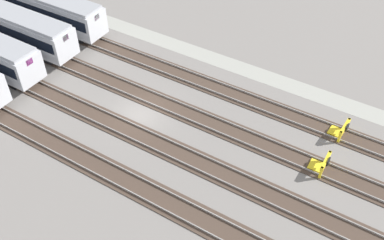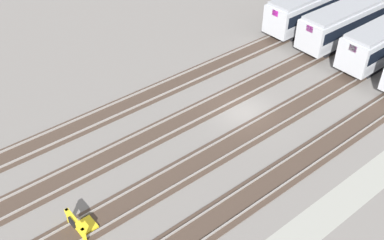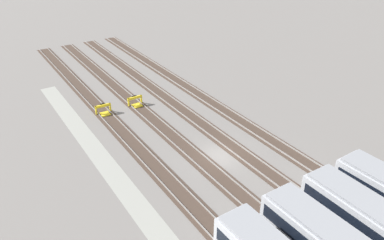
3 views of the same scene
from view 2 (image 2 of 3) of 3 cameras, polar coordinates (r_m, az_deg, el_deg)
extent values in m
plane|color=gray|center=(34.79, 6.62, 1.00)|extent=(400.00, 400.00, 0.00)
cube|color=#9E9E93|center=(30.48, 20.35, -8.19)|extent=(54.00, 2.00, 0.01)
cube|color=#47382D|center=(31.76, 14.75, -4.45)|extent=(90.00, 2.23, 0.06)
cube|color=gray|center=(31.97, 13.80, -3.65)|extent=(90.00, 0.07, 0.15)
cube|color=gray|center=(31.41, 15.79, -4.98)|extent=(90.00, 0.07, 0.15)
cube|color=#47382D|center=(33.66, 9.17, -0.68)|extent=(90.00, 2.24, 0.06)
cube|color=gray|center=(33.95, 8.31, 0.05)|extent=(90.00, 0.07, 0.15)
cube|color=gray|center=(33.24, 10.07, -1.14)|extent=(90.00, 0.07, 0.15)
cube|color=#47382D|center=(35.97, 4.25, 2.65)|extent=(90.00, 2.24, 0.06)
cube|color=gray|center=(36.33, 3.49, 3.30)|extent=(90.00, 0.07, 0.15)
cube|color=gray|center=(35.50, 5.04, 2.26)|extent=(90.00, 0.07, 0.15)
cube|color=#47382D|center=(38.63, -0.06, 5.54)|extent=(90.00, 2.23, 0.06)
cube|color=gray|center=(39.04, -0.72, 6.11)|extent=(90.00, 0.07, 0.15)
cube|color=gray|center=(38.10, 0.62, 5.22)|extent=(90.00, 0.07, 0.15)
cube|color=#B21E99|center=(38.89, 19.78, 8.56)|extent=(0.08, 0.70, 0.56)
cube|color=black|center=(42.81, 21.56, 6.71)|extent=(3.61, 2.26, 0.70)
cube|color=#B7BABF|center=(48.32, 21.44, 12.67)|extent=(18.02, 2.95, 2.70)
cube|color=black|center=(48.19, 21.53, 13.02)|extent=(17.30, 2.98, 1.08)
cube|color=#A8AAAF|center=(48.62, 21.24, 11.88)|extent=(17.66, 2.98, 0.54)
cube|color=#B21E99|center=(40.97, 14.74, 11.14)|extent=(0.09, 0.70, 0.56)
cube|color=black|center=(44.69, 16.96, 9.15)|extent=(3.62, 2.27, 0.70)
cube|color=#A8AAAF|center=(50.59, 17.25, 13.78)|extent=(17.68, 3.09, 0.54)
cube|color=#B21E99|center=(43.17, 10.55, 13.20)|extent=(0.09, 0.70, 0.56)
cube|color=black|center=(55.40, 20.54, 14.13)|extent=(3.63, 2.29, 0.70)
cube|color=black|center=(46.76, 12.96, 11.20)|extent=(3.63, 2.29, 0.70)
cube|color=yellow|center=(27.38, -15.43, -11.69)|extent=(0.18, 0.18, 1.15)
cube|color=yellow|center=(26.27, -13.56, -14.10)|extent=(0.18, 0.18, 1.15)
cube|color=yellow|center=(26.49, -14.67, -12.29)|extent=(0.28, 2.00, 0.30)
cube|color=yellow|center=(27.30, -13.33, -12.98)|extent=(1.12, 1.10, 0.18)
cube|color=black|center=(26.45, -15.01, -12.47)|extent=(0.13, 0.60, 0.44)
camera|label=1|loc=(40.79, -46.57, 35.66)|focal=42.00mm
camera|label=3|loc=(45.42, 58.98, 23.24)|focal=35.00mm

